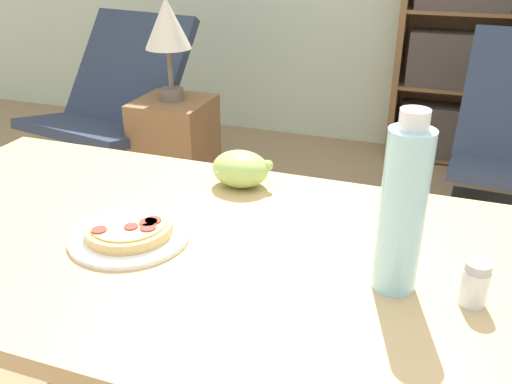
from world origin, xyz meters
TOP-DOWN VIEW (x-y plane):
  - dining_table at (-0.03, -0.08)m, footprint 1.31×0.71m
  - pizza_on_plate at (-0.11, -0.10)m, footprint 0.23×0.23m
  - grape_bunch at (0.01, 0.18)m, footprint 0.14×0.10m
  - drink_bottle at (0.38, -0.10)m, footprint 0.07×0.07m
  - salt_shaker at (0.50, -0.10)m, footprint 0.04×0.04m
  - lounge_chair_near at (-1.22, 1.48)m, footprint 0.78×0.87m
  - bookshelf at (0.44, 2.46)m, footprint 0.63×0.27m
  - side_table at (-0.79, 1.35)m, footprint 0.34×0.34m
  - table_lamp at (-0.79, 1.35)m, footprint 0.21×0.21m

SIDE VIEW (x-z plane):
  - side_table at x=-0.79m, z-range 0.00..0.56m
  - lounge_chair_near at x=-1.22m, z-range -0.15..0.73m
  - bookshelf at x=0.44m, z-range -0.03..1.29m
  - dining_table at x=-0.03m, z-range 0.27..1.02m
  - pizza_on_plate at x=-0.11m, z-range 0.75..0.79m
  - salt_shaker at x=0.50m, z-range 0.75..0.83m
  - grape_bunch at x=0.01m, z-range 0.75..0.84m
  - table_lamp at x=-0.79m, z-range 0.65..1.11m
  - drink_bottle at x=0.38m, z-range 0.75..1.04m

